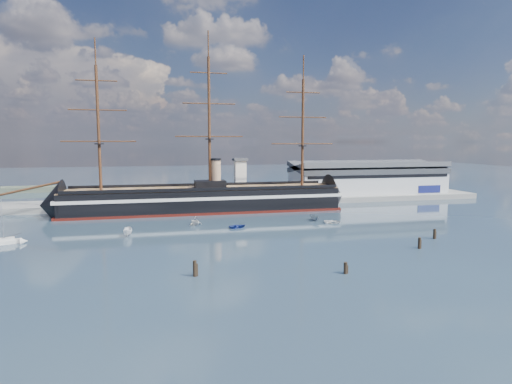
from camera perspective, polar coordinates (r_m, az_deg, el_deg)
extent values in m
plane|color=#273241|center=(124.81, -0.44, -3.84)|extent=(600.00, 600.00, 0.00)
cube|color=slate|center=(161.67, 0.10, -1.43)|extent=(180.00, 18.00, 2.00)
cube|color=#B7BABC|center=(181.86, 14.65, 1.48)|extent=(62.00, 20.00, 10.00)
cube|color=#3F4247|center=(181.46, 14.70, 3.24)|extent=(63.00, 21.00, 2.00)
cube|color=silver|center=(156.21, -2.13, 1.61)|extent=(4.00, 4.00, 14.00)
cube|color=#3F4247|center=(155.72, -2.15, 4.36)|extent=(5.00, 5.00, 1.00)
cube|color=black|center=(141.68, -6.92, -0.99)|extent=(88.11, 16.62, 7.00)
cube|color=silver|center=(141.52, -6.93, -0.51)|extent=(90.11, 16.87, 1.00)
cube|color=#44110C|center=(142.21, -6.90, -2.45)|extent=(90.11, 16.83, 0.90)
cone|color=black|center=(144.00, -25.63, -1.60)|extent=(14.11, 15.78, 15.68)
cone|color=black|center=(154.13, 10.51, -0.55)|extent=(11.11, 15.76, 15.68)
cube|color=brown|center=(141.24, -6.94, 0.45)|extent=(88.10, 15.34, 0.40)
cube|color=black|center=(141.34, -6.15, 1.04)|extent=(10.04, 6.07, 2.50)
cylinder|color=tan|center=(141.32, -5.36, 2.47)|extent=(3.20, 3.20, 9.00)
cylinder|color=#381E0F|center=(144.66, -27.87, 0.43)|extent=(17.76, 0.83, 4.43)
cylinder|color=#381E0F|center=(140.43, -20.26, 7.90)|extent=(0.90, 0.90, 38.00)
cylinder|color=#381E0F|center=(140.80, -6.25, 9.08)|extent=(0.90, 0.90, 42.00)
cylinder|color=#381E0F|center=(148.28, 6.24, 7.80)|extent=(0.90, 0.90, 36.00)
cube|color=silver|center=(111.75, -30.37, -5.79)|extent=(6.69, 4.07, 0.86)
cube|color=silver|center=(111.62, -30.39, -5.45)|extent=(3.70, 2.51, 0.69)
cylinder|color=#B2B2B7|center=(110.96, -30.74, -3.19)|extent=(0.14, 0.14, 9.45)
imported|color=white|center=(109.31, -16.69, -5.64)|extent=(6.22, 2.54, 2.45)
imported|color=navy|center=(114.60, -2.44, -4.80)|extent=(1.95, 3.13, 1.36)
imported|color=gray|center=(125.82, 7.82, -3.82)|extent=(5.00, 2.00, 1.97)
imported|color=silver|center=(119.54, -8.09, -4.38)|extent=(7.20, 5.38, 2.42)
imported|color=silver|center=(122.92, 10.16, -4.11)|extent=(2.37, 3.15, 1.37)
cylinder|color=black|center=(75.03, -8.15, -11.07)|extent=(0.64, 0.64, 3.46)
cylinder|color=black|center=(77.25, 11.83, -10.63)|extent=(0.64, 0.64, 2.76)
cylinder|color=black|center=(99.11, 20.93, -7.07)|extent=(0.64, 0.64, 3.15)
cylinder|color=black|center=(110.22, 22.67, -5.78)|extent=(0.64, 0.64, 3.07)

